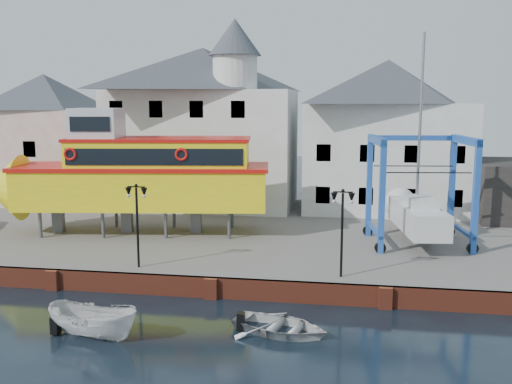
# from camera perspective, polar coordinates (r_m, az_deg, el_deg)

# --- Properties ---
(ground) EXTENTS (140.00, 140.00, 0.00)m
(ground) POSITION_cam_1_polar(r_m,az_deg,el_deg) (27.37, -4.49, -10.57)
(ground) COLOR black
(ground) RESTS_ON ground
(hardstanding) EXTENTS (44.00, 22.00, 1.00)m
(hardstanding) POSITION_cam_1_polar(r_m,az_deg,el_deg) (37.57, -0.53, -4.28)
(hardstanding) COLOR #615F5D
(hardstanding) RESTS_ON ground
(quay_wall) EXTENTS (44.00, 0.47, 1.00)m
(quay_wall) POSITION_cam_1_polar(r_m,az_deg,el_deg) (27.30, -4.45, -9.51)
(quay_wall) COLOR maroon
(quay_wall) RESTS_ON ground
(building_pink) EXTENTS (8.00, 7.00, 10.30)m
(building_pink) POSITION_cam_1_polar(r_m,az_deg,el_deg) (49.44, -20.20, 5.02)
(building_pink) COLOR tan
(building_pink) RESTS_ON hardstanding
(building_white_main) EXTENTS (14.00, 8.30, 14.00)m
(building_white_main) POSITION_cam_1_polar(r_m,az_deg,el_deg) (44.83, -5.12, 6.71)
(building_white_main) COLOR beige
(building_white_main) RESTS_ON hardstanding
(building_white_right) EXTENTS (12.00, 8.00, 11.20)m
(building_white_right) POSITION_cam_1_polar(r_m,az_deg,el_deg) (44.18, 12.89, 5.51)
(building_white_right) COLOR beige
(building_white_right) RESTS_ON hardstanding
(lamp_post_left) EXTENTS (1.12, 0.32, 4.20)m
(lamp_post_left) POSITION_cam_1_polar(r_m,az_deg,el_deg) (28.57, -11.84, -1.23)
(lamp_post_left) COLOR black
(lamp_post_left) RESTS_ON hardstanding
(lamp_post_right) EXTENTS (1.12, 0.32, 4.20)m
(lamp_post_right) POSITION_cam_1_polar(r_m,az_deg,el_deg) (26.70, 8.64, -1.86)
(lamp_post_right) COLOR black
(lamp_post_right) RESTS_ON hardstanding
(tour_boat) EXTENTS (18.22, 6.65, 7.75)m
(tour_boat) POSITION_cam_1_polar(r_m,az_deg,el_deg) (36.30, -12.86, 1.69)
(tour_boat) COLOR #59595E
(tour_boat) RESTS_ON hardstanding
(travel_lift) EXTENTS (6.11, 8.12, 11.97)m
(travel_lift) POSITION_cam_1_polar(r_m,az_deg,el_deg) (34.63, 15.62, -1.53)
(travel_lift) COLOR #1C48A0
(travel_lift) RESTS_ON hardstanding
(motorboat_a) EXTENTS (4.24, 2.29, 1.55)m
(motorboat_a) POSITION_cam_1_polar(r_m,az_deg,el_deg) (24.01, -15.92, -13.80)
(motorboat_a) COLOR silver
(motorboat_a) RESTS_ON ground
(motorboat_b) EXTENTS (4.64, 3.89, 0.82)m
(motorboat_b) POSITION_cam_1_polar(r_m,az_deg,el_deg) (23.57, 2.43, -13.90)
(motorboat_b) COLOR silver
(motorboat_b) RESTS_ON ground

